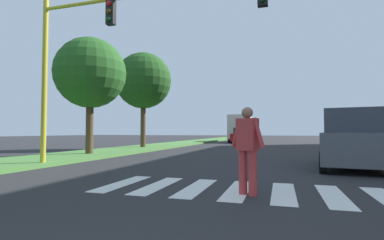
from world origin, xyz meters
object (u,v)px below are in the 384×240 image
Objects in this scene: sedan_midblock at (243,136)px; tree_mid at (90,73)px; pedestrian_performer at (247,146)px; tree_far at (143,81)px; truck_box_delivery at (241,128)px; suv_crossing at (351,140)px; traffic_light_gantry at (110,35)px.

tree_mid is at bearing -104.58° from sedan_midblock.
pedestrian_performer is (8.40, -6.54, -3.18)m from tree_mid.
tree_far is 3.98× the size of pedestrian_performer.
tree_far reaches higher than pedestrian_performer.
truck_box_delivery reaches higher than sedan_midblock.
pedestrian_performer is 28.89m from truck_box_delivery.
tree_far reaches higher than suv_crossing.
sedan_midblock is at bearing 106.77° from suv_crossing.
traffic_light_gantry is at bearing -68.96° from tree_far.
pedestrian_performer reaches higher than sedan_midblock.
tree_far is 16.63m from truck_box_delivery.
sedan_midblock is at bearing 97.25° from pedestrian_performer.
tree_mid is at bearing -86.86° from tree_far.
truck_box_delivery reaches higher than suv_crossing.
tree_far is (-0.36, 6.54, 0.74)m from tree_mid.
tree_mid is 3.39× the size of pedestrian_performer.
truck_box_delivery is (-6.75, 23.23, 0.70)m from suv_crossing.
tree_mid is at bearing 132.44° from traffic_light_gantry.
sedan_midblock is (-3.32, 26.09, -0.16)m from pedestrian_performer.
traffic_light_gantry reaches higher than sedan_midblock.
truck_box_delivery is at bearing 97.62° from pedestrian_performer.
pedestrian_performer is 0.36× the size of sedan_midblock.
tree_far is at bearing -107.59° from truck_box_delivery.
sedan_midblock is at bearing 86.69° from traffic_light_gantry.
tree_far is 1.43× the size of sedan_midblock.
traffic_light_gantry is 23.93m from sedan_midblock.
tree_mid is 5.52m from traffic_light_gantry.
tree_far reaches higher than traffic_light_gantry.
traffic_light_gantry is 1.43× the size of truck_box_delivery.
tree_mid reaches higher than suv_crossing.
suv_crossing is (11.32, -1.14, -3.19)m from tree_mid.
sedan_midblock is (-6.24, 20.69, -0.16)m from suv_crossing.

